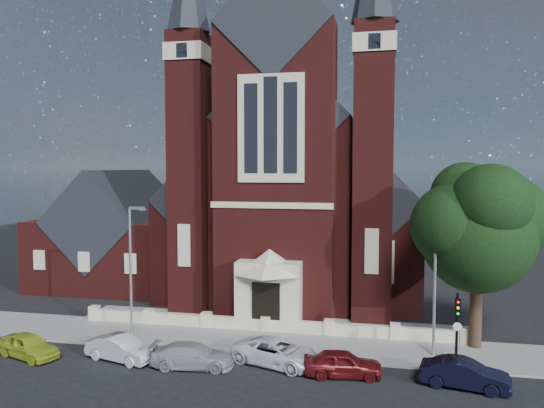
% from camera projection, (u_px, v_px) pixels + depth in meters
% --- Properties ---
extents(ground, '(120.00, 120.00, 0.00)m').
position_uv_depth(ground, '(289.00, 300.00, 42.01)').
color(ground, black).
rests_on(ground, ground).
extents(pavement_strip, '(60.00, 5.00, 0.12)m').
position_uv_depth(pavement_strip, '(259.00, 342.00, 31.76)').
color(pavement_strip, gray).
rests_on(pavement_strip, ground).
extents(forecourt_paving, '(26.00, 3.00, 0.14)m').
position_uv_depth(forecourt_paving, '(272.00, 323.00, 35.66)').
color(forecourt_paving, gray).
rests_on(forecourt_paving, ground).
extents(forecourt_wall, '(24.00, 0.40, 0.90)m').
position_uv_depth(forecourt_wall, '(266.00, 332.00, 33.71)').
color(forecourt_wall, '#C1B89A').
rests_on(forecourt_wall, ground).
extents(church, '(20.01, 34.90, 29.20)m').
position_uv_depth(church, '(304.00, 192.00, 49.20)').
color(church, '#4A1513').
rests_on(church, ground).
extents(parish_hall, '(12.00, 12.20, 10.24)m').
position_uv_depth(parish_hall, '(121.00, 239.00, 47.91)').
color(parish_hall, '#4A1513').
rests_on(parish_hall, ground).
extents(street_tree, '(6.40, 6.60, 10.70)m').
position_uv_depth(street_tree, '(481.00, 230.00, 29.90)').
color(street_tree, black).
rests_on(street_tree, ground).
extents(street_lamp_left, '(1.16, 0.22, 8.09)m').
position_uv_depth(street_lamp_left, '(132.00, 263.00, 32.55)').
color(street_lamp_left, gray).
rests_on(street_lamp_left, ground).
extents(street_lamp_right, '(1.16, 0.22, 8.09)m').
position_uv_depth(street_lamp_right, '(437.00, 275.00, 28.90)').
color(street_lamp_right, gray).
rests_on(street_lamp_right, ground).
extents(traffic_signal, '(0.28, 0.42, 4.00)m').
position_uv_depth(traffic_signal, '(457.00, 321.00, 27.32)').
color(traffic_signal, black).
rests_on(traffic_signal, ground).
extents(car_lime_van, '(4.23, 2.78, 1.34)m').
position_uv_depth(car_lime_van, '(28.00, 346.00, 29.18)').
color(car_lime_van, '#A7C026').
rests_on(car_lime_van, ground).
extents(car_silver_a, '(4.29, 2.40, 1.34)m').
position_uv_depth(car_silver_a, '(121.00, 348.00, 28.73)').
color(car_silver_a, silver).
rests_on(car_silver_a, ground).
extents(car_silver_b, '(4.54, 2.22, 1.27)m').
position_uv_depth(car_silver_b, '(193.00, 356.00, 27.70)').
color(car_silver_b, '#A3A4AA').
rests_on(car_silver_b, ground).
extents(car_white_suv, '(5.40, 3.78, 1.37)m').
position_uv_depth(car_white_suv, '(277.00, 352.00, 28.08)').
color(car_white_suv, white).
rests_on(car_white_suv, ground).
extents(car_dark_red, '(4.10, 2.05, 1.34)m').
position_uv_depth(car_dark_red, '(343.00, 363.00, 26.52)').
color(car_dark_red, '#5B0F13').
rests_on(car_dark_red, ground).
extents(car_navy, '(4.32, 2.24, 1.36)m').
position_uv_depth(car_navy, '(465.00, 374.00, 25.14)').
color(car_navy, black).
rests_on(car_navy, ground).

